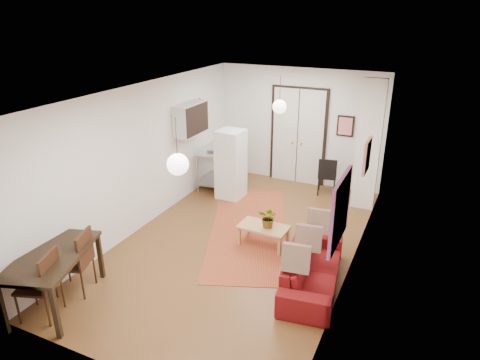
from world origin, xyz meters
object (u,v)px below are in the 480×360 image
at_px(dining_chair_near, 77,253).
at_px(black_side_chair, 328,171).
at_px(coffee_table, 264,229).
at_px(dining_chair_far, 43,276).
at_px(sofa, 313,268).
at_px(kitchen_counter, 217,160).
at_px(fridge, 231,164).
at_px(dining_table, 52,260).

relative_size(dining_chair_near, black_side_chair, 1.13).
bearing_deg(coffee_table, dining_chair_far, -125.06).
bearing_deg(dining_chair_near, coffee_table, 119.84).
xyz_separation_m(sofa, kitchen_counter, (-3.39, 3.14, 0.35)).
distance_m(kitchen_counter, fridge, 0.86).
bearing_deg(sofa, black_side_chair, 2.57).
height_order(dining_table, dining_chair_far, dining_chair_far).
relative_size(kitchen_counter, fridge, 0.84).
bearing_deg(dining_table, sofa, 31.60).
distance_m(sofa, coffee_table, 1.44).
distance_m(dining_table, dining_chair_far, 0.26).
bearing_deg(kitchen_counter, dining_table, -98.00).
bearing_deg(fridge, coffee_table, -45.95).
distance_m(dining_chair_near, black_side_chair, 6.07).
bearing_deg(dining_chair_near, black_side_chair, 135.76).
relative_size(kitchen_counter, dining_table, 0.79).
bearing_deg(fridge, dining_chair_near, -95.45).
height_order(kitchen_counter, black_side_chair, kitchen_counter).
bearing_deg(fridge, sofa, -40.51).
relative_size(dining_table, black_side_chair, 1.87).
relative_size(sofa, black_side_chair, 2.20).
height_order(dining_table, black_side_chair, black_side_chair).
bearing_deg(dining_table, dining_chair_near, 87.97).
relative_size(coffee_table, black_side_chair, 1.01).
bearing_deg(dining_chair_far, coffee_table, 126.59).
height_order(coffee_table, fridge, fridge).
relative_size(kitchen_counter, black_side_chair, 1.47).
xyz_separation_m(sofa, dining_table, (-3.39, -2.08, 0.46)).
height_order(coffee_table, black_side_chair, black_side_chair).
bearing_deg(coffee_table, fridge, 130.97).
bearing_deg(coffee_table, black_side_chair, 81.20).
xyz_separation_m(kitchen_counter, dining_chair_far, (0.02, -5.43, -0.04)).
relative_size(sofa, dining_chair_near, 1.95).
bearing_deg(dining_chair_far, dining_chair_near, 161.66).
xyz_separation_m(kitchen_counter, dining_table, (-0.00, -5.22, 0.10)).
bearing_deg(fridge, kitchen_counter, 143.81).
height_order(coffee_table, dining_table, dining_table).
height_order(sofa, dining_chair_near, dining_chair_near).
height_order(kitchen_counter, dining_table, kitchen_counter).
height_order(fridge, dining_chair_far, fridge).
height_order(sofa, black_side_chair, black_side_chair).
height_order(dining_chair_near, dining_chair_far, same).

